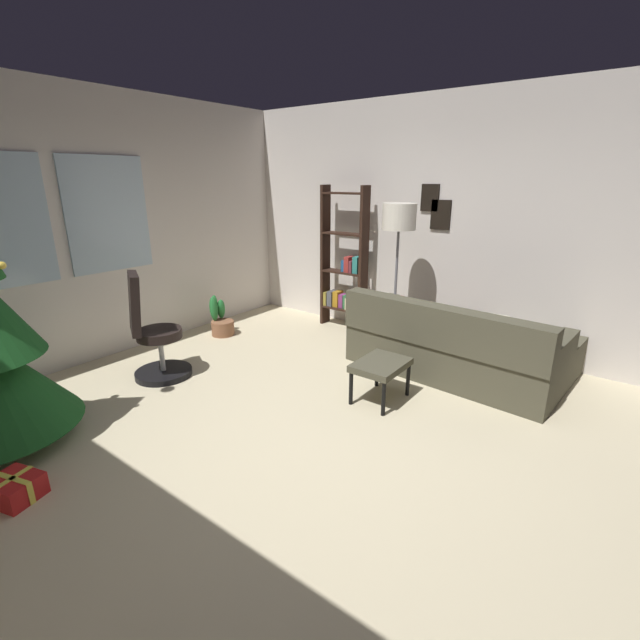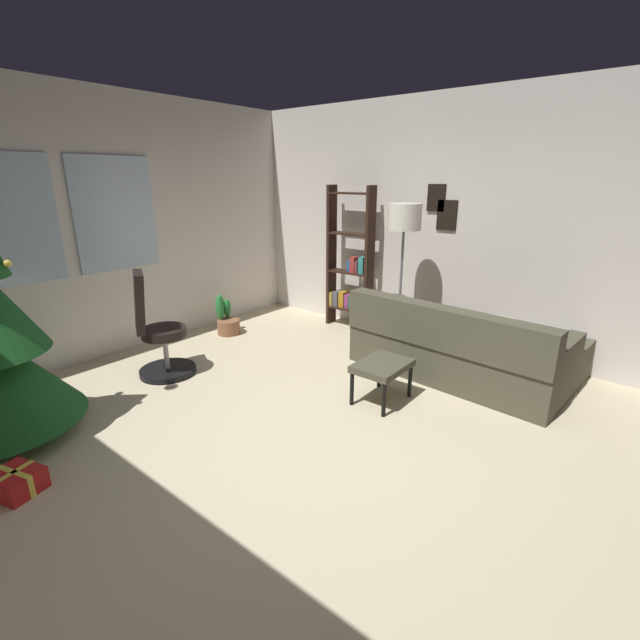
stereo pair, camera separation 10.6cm
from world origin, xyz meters
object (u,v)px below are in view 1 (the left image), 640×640
Objects in this scene: office_chair at (153,338)px; bookshelf at (344,268)px; footstool at (381,367)px; potted_plant at (220,321)px; couch at (464,348)px; gift_box_green at (18,398)px; gift_box_red at (15,488)px; floor_lamp at (399,227)px.

office_chair is 0.59× the size of bookshelf.
potted_plant reaches higher than footstool.
office_chair is 1.36m from potted_plant.
footstool is at bearing -65.47° from office_chair.
couch is 4.28× the size of potted_plant.
gift_box_green is 3.79m from bookshelf.
potted_plant is (2.35, 0.02, 0.10)m from gift_box_green.
gift_box_green reaches higher than gift_box_red.
potted_plant is at bearing 113.87° from floor_lamp.
potted_plant is (0.32, 2.52, -0.14)m from footstool.
floor_lamp is 2.52m from potted_plant.
footstool is 2.80m from gift_box_red.
bookshelf is 3.63× the size of potted_plant.
bookshelf reaches higher than floor_lamp.
floor_lamp is 3.29× the size of potted_plant.
gift_box_red is 0.68× the size of potted_plant.
potted_plant is at bearing 82.83° from footstool.
office_chair is at bearing -22.22° from gift_box_green.
office_chair reaches higher than footstool.
bookshelf reaches higher than footstool.
floor_lamp is at bearing -35.69° from office_chair.
potted_plant is at bearing 138.40° from bookshelf.
office_chair reaches higher than couch.
gift_box_red is 4.13m from bookshelf.
bookshelf is at bearing -13.86° from office_chair.
couch is 3.00m from potted_plant.
couch reaches higher than potted_plant.
footstool is 1.02× the size of potted_plant.
floor_lamp is (3.24, -1.98, 1.34)m from gift_box_green.
footstool is 3.23m from gift_box_green.
potted_plant is at bearing 25.18° from gift_box_red.
floor_lamp is at bearing -10.20° from gift_box_red.
footstool is 1.42× the size of gift_box_green.
gift_box_red is 3.14m from potted_plant.
footstool is 1.71m from floor_lamp.
gift_box_red is at bearing 154.92° from footstool.
gift_box_green is (0.49, 1.31, 0.00)m from gift_box_red.
potted_plant is at bearing 0.54° from gift_box_green.
floor_lamp reaches higher than potted_plant.
couch is at bearing -106.46° from bookshelf.
bookshelf is 1.11× the size of floor_lamp.
footstool is at bearing -25.08° from gift_box_red.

